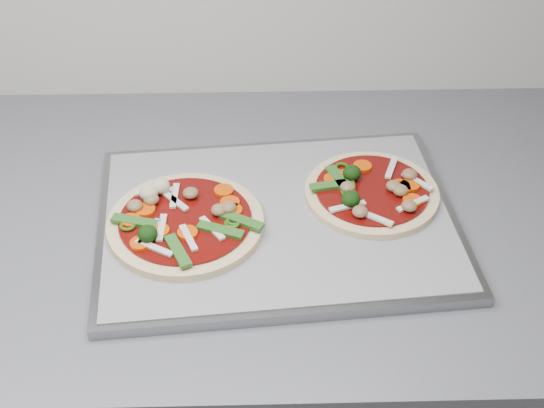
{
  "coord_description": "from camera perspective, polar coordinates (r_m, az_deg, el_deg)",
  "views": [
    {
      "loc": [
        0.54,
        0.54,
        1.54
      ],
      "look_at": [
        0.56,
        1.28,
        0.93
      ],
      "focal_mm": 50.0,
      "sensor_mm": 36.0,
      "label": 1
    }
  ],
  "objects": [
    {
      "name": "pizza_left",
      "position": [
        0.94,
        -6.68,
        -1.27
      ],
      "size": [
        0.2,
        0.2,
        0.03
      ],
      "rotation": [
        0.0,
        0.0,
        0.01
      ],
      "color": "beige",
      "rests_on": "parchment"
    },
    {
      "name": "pizza_right",
      "position": [
        0.99,
        7.5,
        0.94
      ],
      "size": [
        0.23,
        0.23,
        0.03
      ],
      "rotation": [
        0.0,
        0.0,
        0.47
      ],
      "color": "beige",
      "rests_on": "parchment"
    },
    {
      "name": "baking_tray",
      "position": [
        0.96,
        0.43,
        -1.32
      ],
      "size": [
        0.48,
        0.37,
        0.01
      ],
      "primitive_type": "cube",
      "rotation": [
        0.0,
        0.0,
        0.09
      ],
      "color": "gray",
      "rests_on": "countertop"
    },
    {
      "name": "parchment",
      "position": [
        0.96,
        0.43,
        -0.94
      ],
      "size": [
        0.46,
        0.35,
        0.0
      ],
      "primitive_type": "cube",
      "rotation": [
        0.0,
        0.0,
        0.09
      ],
      "color": "gray",
      "rests_on": "baking_tray"
    }
  ]
}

